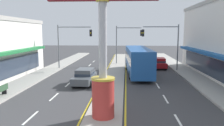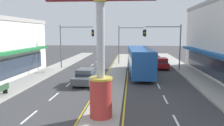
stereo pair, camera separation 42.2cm
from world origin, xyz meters
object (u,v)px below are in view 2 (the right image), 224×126
sedan_far_right_lane (86,76)px  street_bench (2,90)px  traffic_light_right_side (167,39)px  sedan_near_left_lane (161,63)px  bus_near_right_lane (140,59)px  traffic_light_left_side (73,39)px  district_sign (101,54)px  traffic_light_median_far (128,39)px

sedan_far_right_lane → street_bench: (-5.69, -5.27, -0.14)m
traffic_light_right_side → sedan_near_left_lane: bearing=96.6°
traffic_light_right_side → bus_near_right_lane: (-3.59, -2.53, -2.38)m
traffic_light_left_side → sedan_near_left_lane: traffic_light_left_side is taller
sedan_far_right_lane → sedan_near_left_lane: (8.89, 10.56, 0.00)m
district_sign → traffic_light_median_far: 23.28m
traffic_light_right_side → street_bench: traffic_light_right_side is taller
traffic_light_median_far → sedan_far_right_lane: 15.25m
traffic_light_right_side → sedan_far_right_lane: size_ratio=1.42×
traffic_light_right_side → sedan_near_left_lane: (-0.29, 2.45, -3.46)m
bus_near_right_lane → sedan_near_left_lane: bearing=56.5°
traffic_light_right_side → traffic_light_median_far: 8.04m
sedan_near_left_lane → street_bench: bearing=-132.6°
bus_near_right_lane → traffic_light_left_side: bearing=160.6°
traffic_light_left_side → sedan_near_left_lane: size_ratio=1.44×
traffic_light_left_side → sedan_far_right_lane: size_ratio=1.42×
traffic_light_right_side → bus_near_right_lane: 4.99m
district_sign → traffic_light_left_side: district_sign is taller
traffic_light_median_far → bus_near_right_lane: 9.16m
traffic_light_median_far → traffic_light_right_side: bearing=-50.3°
traffic_light_median_far → street_bench: traffic_light_median_far is taller
traffic_light_left_side → sedan_near_left_lane: (12.48, 1.74, -3.46)m
district_sign → sedan_near_left_lane: district_sign is taller
traffic_light_right_side → sedan_near_left_lane: traffic_light_right_side is taller
traffic_light_left_side → bus_near_right_lane: traffic_light_left_side is taller
traffic_light_median_far → bus_near_right_lane: bearing=-79.9°
district_sign → traffic_light_median_far: size_ratio=1.33×
district_sign → sedan_near_left_lane: 20.67m
traffic_light_left_side → traffic_light_right_side: same height
sedan_near_left_lane → bus_near_right_lane: bearing=-123.5°
traffic_light_left_side → street_bench: bearing=-98.5°
district_sign → sedan_near_left_lane: size_ratio=1.91×
sedan_far_right_lane → sedan_near_left_lane: 13.81m
traffic_light_left_side → street_bench: size_ratio=3.87×
traffic_light_median_far → district_sign: bearing=-93.1°
traffic_light_median_far → street_bench: 22.14m
traffic_light_left_side → traffic_light_median_far: (7.63, 5.49, -0.05)m
traffic_light_median_far → sedan_far_right_lane: (-4.04, -14.31, -3.41)m
district_sign → traffic_light_left_side: bearing=109.8°
bus_near_right_lane → street_bench: size_ratio=7.07×
traffic_light_right_side → street_bench: size_ratio=3.87×
sedan_far_right_lane → sedan_near_left_lane: size_ratio=1.02×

